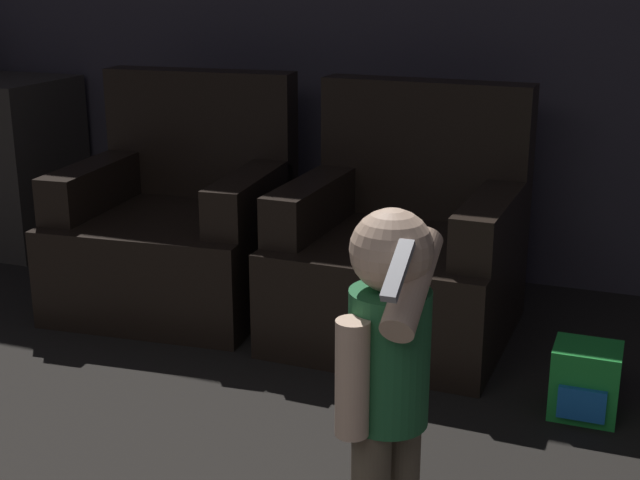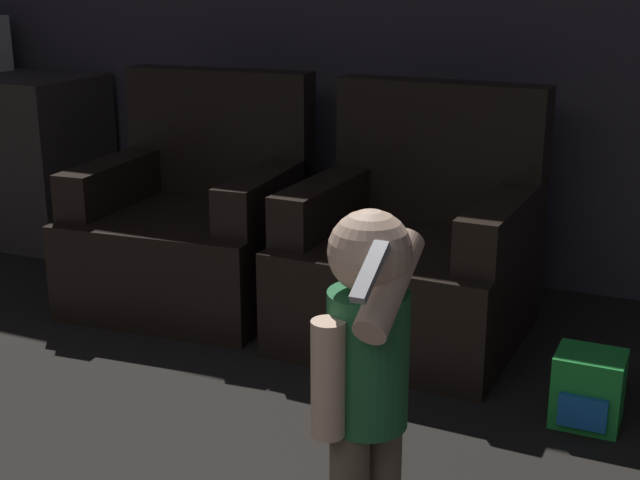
{
  "view_description": "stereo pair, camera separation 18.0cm",
  "coord_description": "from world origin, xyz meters",
  "views": [
    {
      "loc": [
        1.15,
        0.37,
        1.46
      ],
      "look_at": [
        0.17,
        2.97,
        0.6
      ],
      "focal_mm": 50.0,
      "sensor_mm": 36.0,
      "label": 1
    },
    {
      "loc": [
        1.32,
        0.44,
        1.46
      ],
      "look_at": [
        0.17,
        2.97,
        0.6
      ],
      "focal_mm": 50.0,
      "sensor_mm": 36.0,
      "label": 2
    }
  ],
  "objects": [
    {
      "name": "armchair_right",
      "position": [
        0.24,
        3.72,
        0.33
      ],
      "size": [
        0.91,
        0.9,
        1.0
      ],
      "rotation": [
        0.0,
        0.0,
        -0.03
      ],
      "color": "black",
      "rests_on": "ground_plane"
    },
    {
      "name": "toy_backpack",
      "position": [
        1.02,
        3.22,
        0.12
      ],
      "size": [
        0.22,
        0.21,
        0.25
      ],
      "color": "green",
      "rests_on": "ground_plane"
    },
    {
      "name": "person_toddler",
      "position": [
        0.6,
        2.28,
        0.54
      ],
      "size": [
        0.2,
        0.35,
        0.92
      ],
      "rotation": [
        0.0,
        0.0,
        -2.03
      ],
      "color": "brown",
      "rests_on": "ground_plane"
    },
    {
      "name": "wall_back",
      "position": [
        0.0,
        4.5,
        1.3
      ],
      "size": [
        8.4,
        0.05,
        2.6
      ],
      "color": "#3D3842",
      "rests_on": "ground_plane"
    },
    {
      "name": "armchair_left",
      "position": [
        -0.79,
        3.72,
        0.33
      ],
      "size": [
        0.96,
        0.95,
        1.0
      ],
      "rotation": [
        0.0,
        0.0,
        0.09
      ],
      "color": "black",
      "rests_on": "ground_plane"
    }
  ]
}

